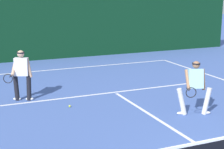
# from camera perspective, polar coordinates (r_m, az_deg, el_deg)

# --- Properties ---
(court_line_baseline_far) EXTENTS (9.55, 0.10, 0.01)m
(court_line_baseline_far) POSITION_cam_1_polar(r_m,az_deg,el_deg) (16.85, -5.74, 1.06)
(court_line_baseline_far) COLOR white
(court_line_baseline_far) RESTS_ON ground_plane
(court_line_service) EXTENTS (7.79, 0.10, 0.01)m
(court_line_service) POSITION_cam_1_polar(r_m,az_deg,el_deg) (12.76, 0.41, -2.81)
(court_line_service) COLOR white
(court_line_service) RESTS_ON ground_plane
(court_line_centre) EXTENTS (0.10, 6.40, 0.01)m
(court_line_centre) POSITION_cam_1_polar(r_m,az_deg,el_deg) (9.92, 8.32, -7.69)
(court_line_centre) COLOR white
(court_line_centre) RESTS_ON ground_plane
(player_near) EXTENTS (1.10, 0.82, 1.58)m
(player_near) POSITION_cam_1_polar(r_m,az_deg,el_deg) (10.54, 12.98, -1.74)
(player_near) COLOR silver
(player_near) RESTS_ON ground_plane
(player_far) EXTENTS (0.96, 0.87, 1.65)m
(player_far) POSITION_cam_1_polar(r_m,az_deg,el_deg) (11.97, -14.09, 0.21)
(player_far) COLOR black
(player_far) RESTS_ON ground_plane
(tennis_ball) EXTENTS (0.07, 0.07, 0.07)m
(tennis_ball) POSITION_cam_1_polar(r_m,az_deg,el_deg) (11.23, -6.70, -4.98)
(tennis_ball) COLOR #D1E033
(tennis_ball) RESTS_ON ground_plane
(back_fence_windscreen) EXTENTS (20.99, 0.12, 3.16)m
(back_fence_windscreen) POSITION_cam_1_polar(r_m,az_deg,el_deg) (19.12, -8.27, 7.21)
(back_fence_windscreen) COLOR black
(back_fence_windscreen) RESTS_ON ground_plane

